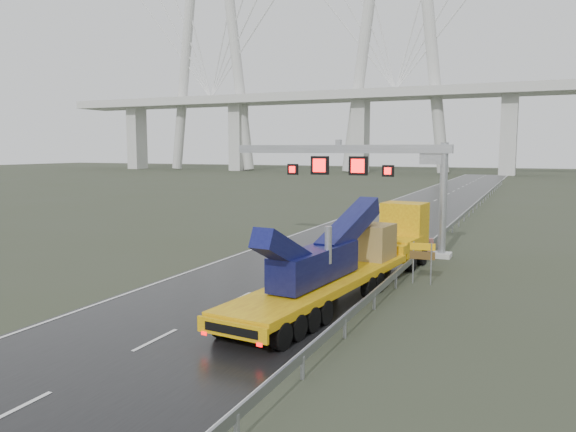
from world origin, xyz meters
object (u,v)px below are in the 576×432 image
at_px(sign_gantry, 369,167).
at_px(striped_barrier, 428,247).
at_px(heavy_haul_truck, 361,252).
at_px(exit_sign_pair, 422,255).

height_order(sign_gantry, striped_barrier, sign_gantry).
height_order(heavy_haul_truck, striped_barrier, heavy_haul_truck).
xyz_separation_m(exit_sign_pair, striped_barrier, (-1.10, 8.09, -0.96)).
relative_size(sign_gantry, heavy_haul_truck, 0.79).
bearing_deg(exit_sign_pair, heavy_haul_truck, -154.15).
bearing_deg(heavy_haul_truck, exit_sign_pair, 36.06).
relative_size(heavy_haul_truck, exit_sign_pair, 8.79).
bearing_deg(heavy_haul_truck, striped_barrier, 86.56).
bearing_deg(striped_barrier, heavy_haul_truck, -112.44).
bearing_deg(sign_gantry, striped_barrier, 6.99).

